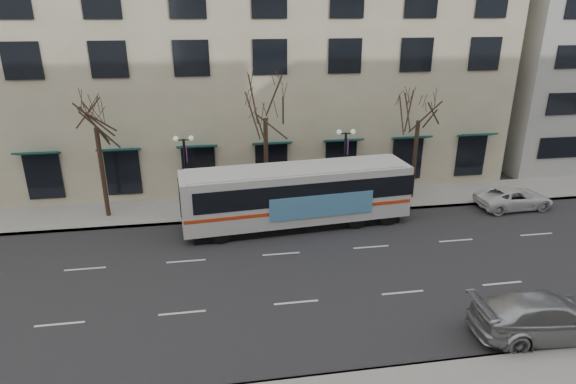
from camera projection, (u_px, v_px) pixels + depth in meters
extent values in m
plane|color=black|center=(288.00, 276.00, 23.59)|extent=(160.00, 160.00, 0.00)
cube|color=gray|center=(340.00, 201.00, 32.60)|extent=(80.00, 4.00, 0.15)
cube|color=tan|center=(222.00, 12.00, 38.37)|extent=(40.00, 20.00, 24.00)
cylinder|color=black|center=(103.00, 174.00, 29.20)|extent=(0.28, 0.28, 5.74)
cylinder|color=black|center=(266.00, 164.00, 30.64)|extent=(0.28, 0.28, 5.95)
cylinder|color=black|center=(414.00, 161.00, 32.21)|extent=(0.28, 0.28, 5.46)
cylinder|color=black|center=(187.00, 179.00, 29.52)|extent=(0.16, 0.16, 5.00)
cylinder|color=black|center=(189.00, 214.00, 30.36)|extent=(0.36, 0.36, 0.30)
cube|color=black|center=(183.00, 140.00, 28.64)|extent=(0.90, 0.06, 0.06)
sphere|color=silver|center=(176.00, 139.00, 28.54)|extent=(0.32, 0.32, 0.32)
sphere|color=silver|center=(191.00, 138.00, 28.67)|extent=(0.32, 0.32, 0.32)
cube|color=#67207B|center=(187.00, 154.00, 28.96)|extent=(0.04, 0.45, 1.00)
cylinder|color=black|center=(344.00, 171.00, 31.00)|extent=(0.16, 0.16, 5.00)
cylinder|color=black|center=(343.00, 204.00, 31.84)|extent=(0.36, 0.36, 0.30)
cube|color=black|center=(346.00, 133.00, 30.12)|extent=(0.90, 0.06, 0.06)
sphere|color=silver|center=(339.00, 132.00, 30.02)|extent=(0.32, 0.32, 0.32)
sphere|color=silver|center=(353.00, 132.00, 30.15)|extent=(0.32, 0.32, 0.32)
cube|color=#67207B|center=(347.00, 147.00, 30.44)|extent=(0.04, 0.45, 1.00)
cube|color=silver|center=(296.00, 194.00, 28.42)|extent=(13.65, 4.07, 3.08)
cube|color=black|center=(296.00, 220.00, 29.04)|extent=(12.55, 3.63, 0.50)
cube|color=black|center=(302.00, 185.00, 28.32)|extent=(13.12, 4.07, 1.23)
cube|color=red|center=(296.00, 202.00, 28.61)|extent=(13.52, 4.09, 0.20)
cube|color=#4F8EC0|center=(322.00, 206.00, 27.43)|extent=(6.15, 0.60, 1.34)
cube|color=silver|center=(297.00, 168.00, 27.86)|extent=(12.96, 3.72, 0.09)
cylinder|color=black|center=(221.00, 234.00, 26.71)|extent=(1.14, 0.41, 1.12)
cylinder|color=black|center=(216.00, 216.00, 29.05)|extent=(1.14, 0.41, 1.12)
cylinder|color=black|center=(357.00, 219.00, 28.55)|extent=(1.14, 0.41, 1.12)
cylinder|color=black|center=(342.00, 203.00, 30.88)|extent=(1.14, 0.41, 1.12)
cylinder|color=black|center=(388.00, 216.00, 29.00)|extent=(1.14, 0.41, 1.12)
cylinder|color=black|center=(371.00, 201.00, 31.34)|extent=(1.14, 0.41, 1.12)
imported|color=#A3A5AA|center=(547.00, 316.00, 19.06)|extent=(6.13, 2.75, 1.75)
imported|color=silver|center=(514.00, 198.00, 31.42)|extent=(5.03, 2.47, 1.37)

